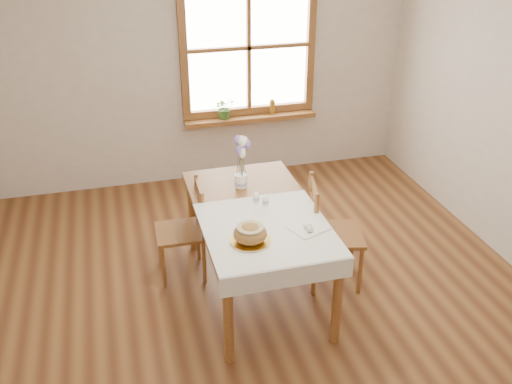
% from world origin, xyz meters
% --- Properties ---
extents(ground, '(5.00, 5.00, 0.00)m').
position_xyz_m(ground, '(0.00, 0.00, 0.00)').
color(ground, brown).
rests_on(ground, ground).
extents(room_walls, '(4.60, 5.10, 2.65)m').
position_xyz_m(room_walls, '(0.00, 0.00, 1.71)').
color(room_walls, beige).
rests_on(room_walls, ground).
extents(window, '(1.46, 0.08, 1.46)m').
position_xyz_m(window, '(0.50, 2.47, 1.45)').
color(window, '#9C6530').
rests_on(window, ground).
extents(window_sill, '(1.46, 0.20, 0.05)m').
position_xyz_m(window_sill, '(0.50, 2.40, 0.69)').
color(window_sill, '#9C6530').
rests_on(window_sill, ground).
extents(dining_table, '(0.90, 1.60, 0.75)m').
position_xyz_m(dining_table, '(0.00, 0.30, 0.66)').
color(dining_table, '#9C6530').
rests_on(dining_table, ground).
extents(table_linen, '(0.91, 0.99, 0.01)m').
position_xyz_m(table_linen, '(0.00, -0.00, 0.76)').
color(table_linen, white).
rests_on(table_linen, dining_table).
extents(chair_left, '(0.42, 0.40, 0.84)m').
position_xyz_m(chair_left, '(-0.55, 0.68, 0.42)').
color(chair_left, '#9C6530').
rests_on(chair_left, ground).
extents(chair_right, '(0.54, 0.52, 0.92)m').
position_xyz_m(chair_right, '(0.65, 0.25, 0.46)').
color(chair_right, '#9C6530').
rests_on(chair_right, ground).
extents(bread_plate, '(0.33, 0.33, 0.01)m').
position_xyz_m(bread_plate, '(-0.16, -0.15, 0.77)').
color(bread_plate, white).
rests_on(bread_plate, table_linen).
extents(bread_loaf, '(0.23, 0.23, 0.13)m').
position_xyz_m(bread_loaf, '(-0.16, -0.15, 0.84)').
color(bread_loaf, '#AB7D3C').
rests_on(bread_loaf, bread_plate).
extents(egg_napkin, '(0.32, 0.29, 0.01)m').
position_xyz_m(egg_napkin, '(0.29, -0.08, 0.77)').
color(egg_napkin, white).
rests_on(egg_napkin, table_linen).
extents(eggs, '(0.25, 0.24, 0.04)m').
position_xyz_m(eggs, '(0.29, -0.08, 0.79)').
color(eggs, white).
rests_on(eggs, egg_napkin).
extents(salt_shaker, '(0.05, 0.05, 0.09)m').
position_xyz_m(salt_shaker, '(0.02, 0.38, 0.81)').
color(salt_shaker, white).
rests_on(salt_shaker, table_linen).
extents(pepper_shaker, '(0.05, 0.05, 0.09)m').
position_xyz_m(pepper_shaker, '(0.08, 0.32, 0.81)').
color(pepper_shaker, white).
rests_on(pepper_shaker, table_linen).
extents(flower_vase, '(0.10, 0.10, 0.11)m').
position_xyz_m(flower_vase, '(-0.02, 0.68, 0.81)').
color(flower_vase, white).
rests_on(flower_vase, dining_table).
extents(lavender_bouquet, '(0.18, 0.18, 0.33)m').
position_xyz_m(lavender_bouquet, '(-0.02, 0.68, 1.03)').
color(lavender_bouquet, '#7761AC').
rests_on(lavender_bouquet, flower_vase).
extents(potted_plant, '(0.26, 0.28, 0.18)m').
position_xyz_m(potted_plant, '(0.21, 2.40, 0.81)').
color(potted_plant, '#346729').
rests_on(potted_plant, window_sill).
extents(amber_bottle, '(0.07, 0.07, 0.17)m').
position_xyz_m(amber_bottle, '(0.75, 2.40, 0.80)').
color(amber_bottle, '#9D6A1D').
rests_on(amber_bottle, window_sill).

